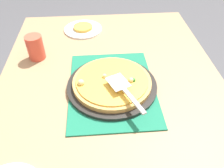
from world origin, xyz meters
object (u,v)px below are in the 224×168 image
at_px(cup_near, 35,47).
at_px(pizza_pan, 112,85).
at_px(plate_far_right, 83,29).
at_px(pizza_server, 124,89).
at_px(pizza, 112,82).
at_px(served_slice_right, 83,27).

bearing_deg(cup_near, pizza_pan, -125.16).
bearing_deg(plate_far_right, pizza_server, -164.13).
distance_m(pizza_pan, plate_far_right, 0.53).
relative_size(pizza_pan, cup_near, 3.17).
bearing_deg(pizza_pan, pizza, 137.19).
xyz_separation_m(pizza_pan, served_slice_right, (0.51, 0.13, 0.01)).
bearing_deg(served_slice_right, pizza_server, -164.13).
bearing_deg(pizza_pan, cup_near, 54.84).
relative_size(pizza_pan, plate_far_right, 1.73).
xyz_separation_m(pizza, pizza_server, (-0.09, -0.04, 0.04)).
distance_m(plate_far_right, pizza_server, 0.63).
xyz_separation_m(cup_near, pizza_server, (-0.34, -0.39, 0.01)).
bearing_deg(served_slice_right, plate_far_right, 0.00).
height_order(pizza_pan, served_slice_right, served_slice_right).
bearing_deg(served_slice_right, pizza_pan, -165.62).
bearing_deg(plate_far_right, served_slice_right, 0.00).
bearing_deg(served_slice_right, cup_near, 139.86).
height_order(served_slice_right, cup_near, cup_near).
relative_size(plate_far_right, cup_near, 1.83).
relative_size(plate_far_right, served_slice_right, 2.00).
xyz_separation_m(pizza, served_slice_right, (0.51, 0.13, -0.02)).
relative_size(pizza_pan, served_slice_right, 3.45).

